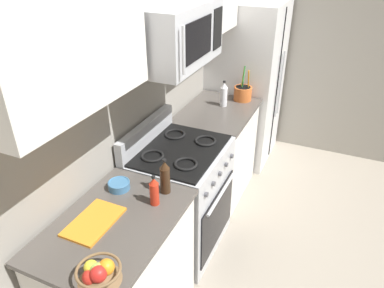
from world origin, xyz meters
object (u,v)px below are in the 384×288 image
range_oven (181,197)px  bottle_vinegar (224,94)px  bottle_hot_sauce (154,191)px  prep_bowl (119,185)px  refrigerator (245,84)px  bottle_soy (165,177)px  microwave (174,34)px  fruit_basket (99,273)px  utensil_crock (243,93)px  cutting_board (94,222)px  apple_loose (90,277)px

range_oven → bottle_vinegar: bottle_vinegar is taller
bottle_hot_sauce → bottle_vinegar: (1.56, 0.12, 0.02)m
range_oven → prep_bowl: bearing=165.9°
bottle_vinegar → prep_bowl: size_ratio=1.77×
refrigerator → bottle_soy: refrigerator is taller
bottle_vinegar → microwave: bearing=177.5°
refrigerator → fruit_basket: size_ratio=8.27×
microwave → prep_bowl: 1.03m
bottle_vinegar → utensil_crock: bearing=-30.5°
microwave → fruit_basket: size_ratio=3.46×
range_oven → bottle_vinegar: (0.94, -0.01, 0.55)m
refrigerator → bottle_vinegar: size_ratio=7.18×
utensil_crock → bottle_hot_sauce: 1.77m
bottle_soy → bottle_vinegar: bearing=5.0°
prep_bowl → cutting_board: bearing=-171.1°
range_oven → microwave: size_ratio=1.47×
refrigerator → fruit_basket: 2.89m
fruit_basket → bottle_vinegar: (2.16, 0.16, 0.07)m
refrigerator → bottle_soy: bearing=-176.8°
fruit_basket → cutting_board: (0.31, 0.27, -0.04)m
range_oven → microwave: bearing=90.0°
bottle_soy → prep_bowl: bottle_soy is taller
bottle_hot_sauce → bottle_vinegar: bottle_vinegar is taller
range_oven → bottle_hot_sauce: size_ratio=5.41×
refrigerator → bottle_soy: (-2.16, -0.12, 0.14)m
fruit_basket → bottle_soy: (0.73, 0.03, 0.06)m
refrigerator → utensil_crock: (-0.52, -0.12, 0.10)m
utensil_crock → bottle_hot_sauce: (-1.77, 0.00, 0.02)m
microwave → apple_loose: bearing=-172.1°
range_oven → bottle_vinegar: size_ratio=4.41×
fruit_basket → cutting_board: bearing=41.3°
refrigerator → prep_bowl: bearing=175.8°
refrigerator → microwave: microwave is taller
cutting_board → fruit_basket: bearing=-138.7°
range_oven → apple_loose: bearing=-173.3°
microwave → bottle_vinegar: (0.94, -0.04, -0.75)m
range_oven → refrigerator: size_ratio=0.62×
bottle_soy → microwave: bearing=18.6°
bottle_vinegar → bottle_hot_sauce: bearing=-175.5°
utensil_crock → apple_loose: utensil_crock is taller
apple_loose → bottle_vinegar: bearing=3.5°
microwave → cutting_board: size_ratio=2.18×
refrigerator → apple_loose: bearing=-177.5°
fruit_basket → bottle_hot_sauce: 0.60m
refrigerator → apple_loose: size_ratio=23.29×
utensil_crock → fruit_basket: bearing=-179.1°
range_oven → cutting_board: range_oven is taller
fruit_basket → bottle_soy: size_ratio=0.89×
bottle_vinegar → bottle_soy: bearing=-175.0°
bottle_vinegar → refrigerator: bearing=-0.3°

